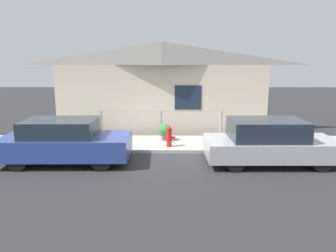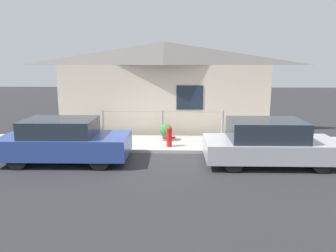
{
  "view_description": "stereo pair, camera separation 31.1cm",
  "coord_description": "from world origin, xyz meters",
  "px_view_note": "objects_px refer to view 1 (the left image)",
  "views": [
    {
      "loc": [
        0.4,
        -10.76,
        3.07
      ],
      "look_at": [
        0.3,
        0.3,
        0.9
      ],
      "focal_mm": 35.0,
      "sensor_mm": 36.0,
      "label": 1
    },
    {
      "loc": [
        0.71,
        -10.76,
        3.07
      ],
      "look_at": [
        0.3,
        0.3,
        0.9
      ],
      "focal_mm": 35.0,
      "sensor_mm": 36.0,
      "label": 2
    }
  ],
  "objects_px": {
    "potted_plant_near_hydrant": "(165,131)",
    "potted_plant_by_fence": "(92,128)",
    "car_right": "(269,142)",
    "fire_hydrant": "(169,136)",
    "car_left": "(65,141)"
  },
  "relations": [
    {
      "from": "fire_hydrant",
      "to": "potted_plant_by_fence",
      "type": "xyz_separation_m",
      "value": [
        -3.08,
        1.42,
        -0.0
      ]
    },
    {
      "from": "potted_plant_near_hydrant",
      "to": "potted_plant_by_fence",
      "type": "distance_m",
      "value": 2.96
    },
    {
      "from": "car_left",
      "to": "potted_plant_near_hydrant",
      "type": "bearing_deg",
      "value": 38.51
    },
    {
      "from": "car_left",
      "to": "potted_plant_by_fence",
      "type": "bearing_deg",
      "value": 86.9
    },
    {
      "from": "car_left",
      "to": "potted_plant_by_fence",
      "type": "distance_m",
      "value": 2.99
    },
    {
      "from": "potted_plant_near_hydrant",
      "to": "fire_hydrant",
      "type": "bearing_deg",
      "value": -80.26
    },
    {
      "from": "potted_plant_near_hydrant",
      "to": "car_left",
      "type": "bearing_deg",
      "value": -140.48
    },
    {
      "from": "fire_hydrant",
      "to": "car_left",
      "type": "bearing_deg",
      "value": -153.92
    },
    {
      "from": "car_right",
      "to": "potted_plant_near_hydrant",
      "type": "relative_size",
      "value": 6.17
    },
    {
      "from": "car_right",
      "to": "potted_plant_by_fence",
      "type": "bearing_deg",
      "value": 153.45
    },
    {
      "from": "potted_plant_by_fence",
      "to": "fire_hydrant",
      "type": "bearing_deg",
      "value": -24.81
    },
    {
      "from": "car_right",
      "to": "fire_hydrant",
      "type": "xyz_separation_m",
      "value": [
        -3.06,
        1.56,
        -0.17
      ]
    },
    {
      "from": "potted_plant_by_fence",
      "to": "car_left",
      "type": "bearing_deg",
      "value": -92.09
    },
    {
      "from": "car_left",
      "to": "fire_hydrant",
      "type": "xyz_separation_m",
      "value": [
        3.19,
        1.56,
        -0.18
      ]
    },
    {
      "from": "car_right",
      "to": "fire_hydrant",
      "type": "height_order",
      "value": "car_right"
    }
  ]
}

